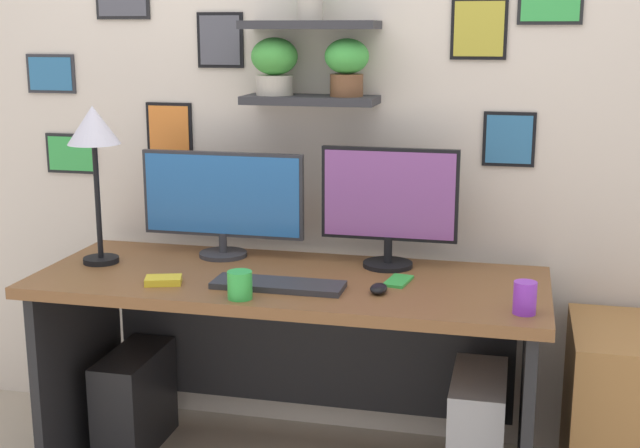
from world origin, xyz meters
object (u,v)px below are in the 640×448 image
object	(u,v)px
cell_phone	(398,281)
pen_cup	(525,298)
drawer_cabinet	(633,414)
computer_tower_right	(477,438)
computer_tower_left	(135,400)
desk_lamp	(94,136)
monitor_right	(389,202)
coffee_mug	(240,285)
computer_mouse	(379,289)
monitor_left	(222,200)
keyboard	(279,285)
desk	(293,327)
scissors_tray	(163,280)

from	to	relation	value
cell_phone	pen_cup	size ratio (longest dim) A/B	1.40
drawer_cabinet	computer_tower_right	world-z (taller)	drawer_cabinet
pen_cup	computer_tower_left	bearing A→B (deg)	168.88
desk_lamp	monitor_right	bearing A→B (deg)	10.69
cell_phone	drawer_cabinet	distance (m)	0.93
computer_tower_right	coffee_mug	bearing A→B (deg)	-161.38
monitor_right	computer_tower_left	world-z (taller)	monitor_right
monitor_right	computer_mouse	distance (m)	0.40
pen_cup	drawer_cabinet	size ratio (longest dim) A/B	0.17
desk_lamp	computer_tower_right	size ratio (longest dim) A/B	1.27
monitor_left	pen_cup	world-z (taller)	monitor_left
keyboard	computer_tower_left	xyz separation A→B (m)	(-0.64, 0.20, -0.57)
monitor_left	pen_cup	distance (m)	1.20
desk_lamp	computer_tower_left	distance (m)	1.03
desk	coffee_mug	distance (m)	0.42
computer_mouse	pen_cup	bearing A→B (deg)	-12.55
drawer_cabinet	computer_tower_left	distance (m)	1.82
monitor_left	scissors_tray	size ratio (longest dim) A/B	5.19
keyboard	coffee_mug	distance (m)	0.17
coffee_mug	computer_tower_left	xyz separation A→B (m)	(-0.55, 0.34, -0.60)
computer_tower_right	monitor_left	bearing A→B (deg)	166.53
monitor_left	scissors_tray	xyz separation A→B (m)	(-0.08, -0.39, -0.20)
monitor_right	drawer_cabinet	size ratio (longest dim) A/B	0.81
monitor_left	desk_lamp	size ratio (longest dim) A/B	1.08
pen_cup	scissors_tray	bearing A→B (deg)	178.16
computer_tower_left	computer_tower_right	distance (m)	1.31
monitor_left	drawer_cabinet	world-z (taller)	monitor_left
coffee_mug	desk	bearing A→B (deg)	75.24
coffee_mug	keyboard	bearing A→B (deg)	57.74
monitor_left	keyboard	world-z (taller)	monitor_left
monitor_right	drawer_cabinet	world-z (taller)	monitor_right
keyboard	computer_tower_right	world-z (taller)	keyboard
cell_phone	computer_tower_right	xyz separation A→B (m)	(0.29, -0.04, -0.53)
cell_phone	computer_tower_right	distance (m)	0.60
scissors_tray	computer_tower_right	xyz separation A→B (m)	(1.06, 0.16, -0.54)
cell_phone	desk_lamp	bearing A→B (deg)	-170.72
desk	coffee_mug	xyz separation A→B (m)	(-0.09, -0.33, 0.25)
scissors_tray	drawer_cabinet	world-z (taller)	scissors_tray
computer_mouse	desk	bearing A→B (deg)	153.26
monitor_right	drawer_cabinet	xyz separation A→B (m)	(0.87, -0.09, -0.68)
monitor_right	pen_cup	bearing A→B (deg)	-41.85
computer_mouse	monitor_right	bearing A→B (deg)	93.48
desk_lamp	pen_cup	world-z (taller)	desk_lamp
monitor_left	monitor_right	bearing A→B (deg)	-0.02
monitor_right	drawer_cabinet	bearing A→B (deg)	-5.67
coffee_mug	pen_cup	distance (m)	0.88
coffee_mug	computer_tower_left	distance (m)	0.88
monitor_right	computer_tower_left	size ratio (longest dim) A/B	1.23
monitor_right	pen_cup	size ratio (longest dim) A/B	4.90
keyboard	monitor_left	bearing A→B (deg)	132.28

